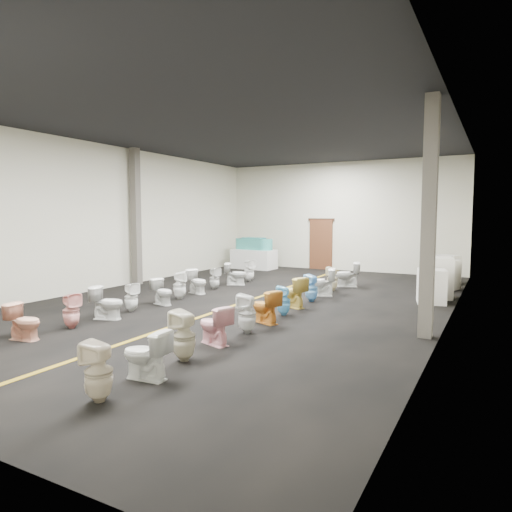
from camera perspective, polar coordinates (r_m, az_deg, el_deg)
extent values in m
plane|color=black|center=(12.26, -1.27, -5.72)|extent=(16.00, 16.00, 0.00)
plane|color=black|center=(12.23, -1.32, 15.46)|extent=(16.00, 16.00, 0.00)
plane|color=beige|center=(19.40, 10.45, 4.88)|extent=(10.00, 0.00, 10.00)
plane|color=beige|center=(15.14, -18.07, 4.66)|extent=(0.00, 16.00, 16.00)
plane|color=beige|center=(10.52, 23.23, 4.41)|extent=(0.00, 16.00, 16.00)
cube|color=olive|center=(12.25, -1.27, -5.71)|extent=(0.12, 15.60, 0.01)
cube|color=#562D19|center=(19.65, 8.12, 1.41)|extent=(1.00, 0.10, 2.10)
cube|color=#331C11|center=(19.62, 8.16, 4.53)|extent=(1.15, 0.08, 0.10)
cube|color=#59544C|center=(15.67, -14.79, 4.75)|extent=(0.25, 0.25, 4.50)
cube|color=#59544C|center=(9.06, 20.81, 4.44)|extent=(0.25, 0.25, 4.50)
cube|color=white|center=(19.69, -0.28, -0.38)|extent=(1.90, 1.01, 0.83)
cube|color=teal|center=(19.64, -0.28, 1.46)|extent=(1.30, 0.86, 0.50)
cylinder|color=teal|center=(20.02, -1.62, 1.53)|extent=(0.66, 0.66, 0.50)
cylinder|color=teal|center=(19.27, 1.12, 1.39)|extent=(0.66, 0.66, 0.50)
cube|color=teal|center=(19.63, -0.28, 2.05)|extent=(1.06, 0.63, 0.20)
cube|color=silver|center=(12.81, 21.09, -3.57)|extent=(0.83, 0.83, 0.89)
cube|color=white|center=(13.70, 21.59, -2.52)|extent=(0.99, 0.99, 1.14)
cube|color=beige|center=(15.39, 22.31, -2.14)|extent=(1.04, 1.04, 0.92)
cube|color=beige|center=(16.74, 22.80, -1.53)|extent=(0.84, 0.84, 0.96)
imported|color=#EAA384|center=(9.54, -27.00, -7.32)|extent=(0.72, 0.48, 0.68)
imported|color=#F1A8A2|center=(10.08, -22.10, -6.34)|extent=(0.39, 0.39, 0.74)
imported|color=silver|center=(10.70, -18.07, -5.58)|extent=(0.81, 0.60, 0.73)
imported|color=white|center=(11.35, -15.33, -4.98)|extent=(0.39, 0.38, 0.70)
imported|color=silver|center=(12.04, -11.60, -4.42)|extent=(0.72, 0.53, 0.66)
imported|color=white|center=(12.71, -9.54, -3.61)|extent=(0.47, 0.47, 0.78)
imported|color=white|center=(13.56, -7.36, -3.19)|extent=(0.78, 0.57, 0.71)
imported|color=silver|center=(14.26, -5.20, -2.80)|extent=(0.39, 0.38, 0.69)
imported|color=silver|center=(15.11, -2.54, -2.26)|extent=(0.82, 0.64, 0.73)
imported|color=white|center=(15.81, -0.86, -1.84)|extent=(0.47, 0.46, 0.77)
imported|color=beige|center=(6.11, -19.09, -13.50)|extent=(0.42, 0.41, 0.77)
imported|color=white|center=(6.72, -13.64, -11.87)|extent=(0.73, 0.45, 0.72)
imported|color=beige|center=(7.39, -9.00, -9.83)|extent=(0.41, 0.40, 0.82)
imported|color=#F5B0B8|center=(8.25, -5.25, -8.57)|extent=(0.79, 0.61, 0.71)
imported|color=silver|center=(8.98, -1.12, -7.20)|extent=(0.42, 0.41, 0.78)
imported|color=orange|center=(9.81, 1.15, -6.30)|extent=(0.81, 0.65, 0.72)
imported|color=#72C8F0|center=(10.58, 3.48, -5.59)|extent=(0.38, 0.38, 0.68)
imported|color=#D8BA51|center=(11.48, 4.59, -4.50)|extent=(0.87, 0.71, 0.78)
imported|color=#79BCED|center=(12.27, 6.96, -4.01)|extent=(0.42, 0.41, 0.73)
imported|color=white|center=(13.19, 8.15, -3.23)|extent=(0.88, 0.66, 0.80)
imported|color=#F0E6C1|center=(14.15, 9.54, -2.82)|extent=(0.35, 0.34, 0.74)
imported|color=silver|center=(15.01, 11.31, -2.27)|extent=(0.90, 0.71, 0.80)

